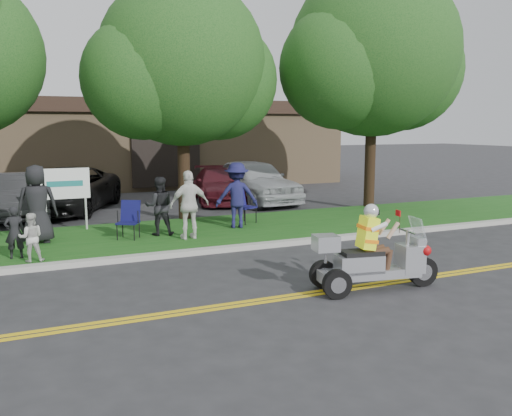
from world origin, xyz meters
name	(u,v)px	position (x,y,z in m)	size (l,w,h in m)	color
ground	(276,289)	(0.00, 0.00, 0.00)	(120.00, 120.00, 0.00)	#28282B
centerline_near	(291,298)	(0.00, -0.58, 0.01)	(60.00, 0.10, 0.01)	gold
centerline_far	(287,295)	(0.00, -0.42, 0.01)	(60.00, 0.10, 0.01)	gold
curb	(217,250)	(0.00, 3.05, 0.06)	(60.00, 0.25, 0.12)	#A8A89E
grass_verge	(189,233)	(0.00, 5.20, 0.06)	(60.00, 4.00, 0.10)	#164E14
commercial_building	(145,143)	(2.00, 18.98, 2.01)	(18.00, 8.20, 4.00)	#9E7F5B
tree_mid	(183,70)	(0.55, 7.23, 4.43)	(5.88, 4.80, 7.05)	#332114
tree_right	(374,59)	(7.06, 7.03, 5.03)	(6.86, 5.60, 8.07)	#332114
business_sign	(65,187)	(-2.90, 6.60, 1.26)	(1.25, 0.06, 1.75)	silver
trike_scooter	(371,260)	(1.49, -0.72, 0.53)	(2.33, 0.95, 1.53)	black
lawn_chair_a	(129,217)	(-1.57, 4.97, 0.63)	(0.67, 0.68, 0.93)	black
lawn_chair_b	(241,202)	(1.75, 5.81, 0.70)	(0.76, 0.77, 1.06)	black
spectator_adult_mid	(159,206)	(-0.80, 5.03, 0.84)	(0.72, 0.56, 1.48)	black
spectator_adult_right	(189,205)	(-0.25, 4.28, 0.94)	(0.98, 0.41, 1.67)	silver
spectator_chair_a	(237,195)	(1.37, 5.19, 0.99)	(1.14, 0.66, 1.77)	#1A1A49
spectator_chair_b	(37,204)	(-3.64, 5.29, 1.03)	(0.90, 0.59, 1.85)	black
child_left	(15,232)	(-4.15, 3.85, 0.66)	(0.40, 0.26, 1.11)	black
child_right	(31,237)	(-3.86, 3.42, 0.61)	(0.49, 0.38, 1.00)	beige
parked_car_left	(14,196)	(-4.15, 9.97, 0.69)	(1.46, 4.19, 1.38)	#28282A
parked_car_mid	(68,190)	(-2.50, 10.69, 0.73)	(2.42, 5.25, 1.46)	black
parked_car_right	(220,185)	(2.93, 10.77, 0.64)	(1.78, 4.39, 1.27)	#4A111A
parked_car_far_right	(254,181)	(4.00, 10.01, 0.82)	(1.93, 4.79, 1.63)	#A9ACB1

